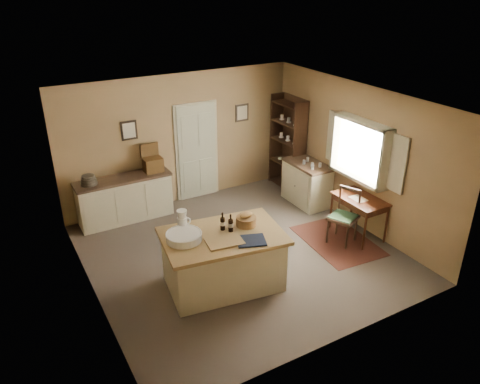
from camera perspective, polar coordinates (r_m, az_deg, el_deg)
The scene contains 16 objects.
ground at distance 8.28m, azimuth 0.05°, elevation -7.45°, with size 5.00×5.00×0.00m, color brown.
wall_back at distance 9.74m, azimuth -7.29°, elevation 6.36°, with size 5.00×0.10×2.70m, color #98764D.
wall_front at distance 5.86m, azimuth 12.36°, elevation -7.71°, with size 5.00×0.10×2.70m, color #98764D.
wall_left at distance 6.88m, azimuth -18.38°, elevation -3.20°, with size 0.10×5.00×2.70m, color #98764D.
wall_right at distance 9.04m, azimuth 13.99°, elevation 4.29°, with size 0.10×5.00×2.70m, color #98764D.
ceiling at distance 7.19m, azimuth 0.06°, elevation 10.96°, with size 5.00×5.00×0.00m, color silver.
door at distance 9.94m, azimuth -5.27°, elevation 5.05°, with size 0.97×0.06×2.11m, color #B3B598.
framed_prints at distance 9.68m, azimuth -6.26°, elevation 8.60°, with size 2.82×0.02×0.38m.
window at distance 8.79m, azimuth 14.63°, elevation 5.00°, with size 0.25×1.99×1.12m.
work_island at distance 7.27m, azimuth -2.15°, elevation -8.09°, with size 1.96×1.43×1.20m.
sideboard at distance 9.41m, azimuth -13.82°, elevation -0.63°, with size 1.84×0.52×1.18m.
rug at distance 8.81m, azimuth 11.77°, elevation -5.83°, with size 1.10×1.60×0.01m, color #4A1C18.
writing_desk at distance 8.77m, azimuth 14.39°, elevation -1.27°, with size 0.60×0.98×0.82m.
desk_chair at distance 8.56m, azimuth 12.45°, elevation -3.08°, with size 0.46×0.46×0.99m, color black, non-canonical shape.
right_cabinet at distance 9.92m, azimuth 8.13°, elevation 1.13°, with size 0.60×1.07×0.99m.
shelving_unit at distance 10.46m, azimuth 6.03°, elevation 5.93°, with size 0.35×0.93×2.07m.
Camera 1 is at (-3.45, -6.05, 4.49)m, focal length 35.00 mm.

